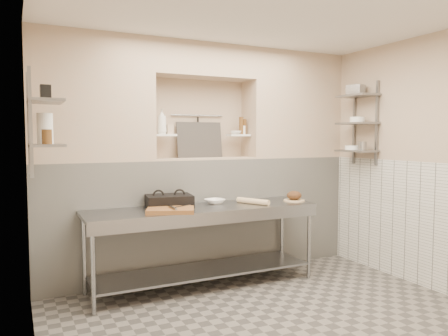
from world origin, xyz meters
TOP-DOWN VIEW (x-y plane):
  - floor at (0.00, 0.00)m, footprint 4.00×3.90m
  - ceiling at (0.00, 0.00)m, footprint 4.00×3.90m
  - wall_left at (-2.05, 0.00)m, footprint 0.10×3.90m
  - wall_right at (2.05, 0.00)m, footprint 0.10×3.90m
  - wall_back at (0.00, 2.00)m, footprint 4.00×0.10m
  - backwall_lower at (0.00, 1.75)m, footprint 4.00×0.40m
  - alcove_sill at (0.00, 1.75)m, footprint 1.30×0.40m
  - backwall_pillar_left at (-1.33, 1.75)m, footprint 1.35×0.40m
  - backwall_pillar_right at (1.33, 1.75)m, footprint 1.35×0.40m
  - backwall_header at (0.00, 1.75)m, footprint 1.30×0.40m
  - wainscot_left at (-1.99, 0.00)m, footprint 0.02×3.90m
  - wainscot_right at (1.99, 0.00)m, footprint 0.02×3.90m
  - alcove_shelf_left at (-0.50, 1.75)m, footprint 0.28×0.16m
  - alcove_shelf_right at (0.50, 1.75)m, footprint 0.28×0.16m
  - utensil_rail at (0.00, 1.92)m, footprint 0.70×0.02m
  - hanging_steel at (0.00, 1.90)m, footprint 0.02×0.02m
  - splash_panel at (0.00, 1.85)m, footprint 0.60×0.08m
  - shelf_rail_left_a at (-1.98, 1.25)m, footprint 0.03×0.03m
  - shelf_rail_left_b at (-1.98, 0.85)m, footprint 0.03×0.03m
  - wall_shelf_left_lower at (-1.84, 1.05)m, footprint 0.30×0.50m
  - wall_shelf_left_upper at (-1.84, 1.05)m, footprint 0.30×0.50m
  - shelf_rail_right_a at (1.98, 1.25)m, footprint 0.03×0.03m
  - shelf_rail_right_b at (1.98, 0.85)m, footprint 0.03×0.03m
  - wall_shelf_right_lower at (1.84, 1.05)m, footprint 0.30×0.50m
  - wall_shelf_right_mid at (1.84, 1.05)m, footprint 0.30×0.50m
  - wall_shelf_right_upper at (1.84, 1.05)m, footprint 0.30×0.50m
  - prep_table at (-0.23, 1.18)m, footprint 2.60×0.70m
  - panini_press at (-0.58, 1.35)m, footprint 0.55×0.43m
  - cutting_board at (-0.67, 1.03)m, footprint 0.57×0.49m
  - knife_blade at (-0.52, 1.08)m, footprint 0.22×0.14m
  - tongs at (-0.66, 0.99)m, footprint 0.03×0.24m
  - mixing_bowl at (-0.01, 1.36)m, footprint 0.27×0.27m
  - rolling_pin at (0.37, 1.14)m, footprint 0.25×0.42m
  - bread_board at (0.94, 1.13)m, footprint 0.26×0.26m
  - bread_loaf at (0.94, 1.13)m, footprint 0.18×0.18m
  - bottle_soap at (-0.52, 1.75)m, footprint 0.11×0.12m
  - jar_alcove at (-0.43, 1.74)m, footprint 0.08×0.08m
  - bowl_alcove at (0.45, 1.72)m, footprint 0.18×0.18m
  - condiment_a at (0.59, 1.76)m, footprint 0.05×0.05m
  - condiment_b at (0.53, 1.74)m, footprint 0.06×0.06m
  - condiment_c at (0.57, 1.75)m, footprint 0.06×0.06m
  - jug_left at (-1.84, 1.20)m, footprint 0.14×0.14m
  - jar_left at (-1.84, 0.97)m, footprint 0.09×0.09m
  - box_left_upper at (-1.84, 0.99)m, footprint 0.09×0.09m
  - bowl_right at (1.84, 1.13)m, footprint 0.18×0.18m
  - canister_right at (1.84, 0.95)m, footprint 0.11×0.11m
  - bowl_right_mid at (1.84, 1.05)m, footprint 0.19×0.19m
  - basket_right at (1.84, 1.09)m, footprint 0.21×0.24m

SIDE VIEW (x-z plane):
  - floor at x=0.00m, z-range -0.10..0.00m
  - prep_table at x=-0.23m, z-range 0.19..1.09m
  - backwall_lower at x=0.00m, z-range 0.00..1.40m
  - wainscot_left at x=-1.99m, z-range 0.00..1.40m
  - wainscot_right at x=1.99m, z-range 0.00..1.40m
  - bread_board at x=0.94m, z-range 0.90..0.91m
  - cutting_board at x=-0.67m, z-range 0.90..0.94m
  - mixing_bowl at x=-0.01m, z-range 0.90..0.95m
  - rolling_pin at x=0.37m, z-range 0.90..0.97m
  - knife_blade at x=-0.52m, z-range 0.95..0.95m
  - tongs at x=-0.66m, z-range 0.94..0.97m
  - panini_press at x=-0.58m, z-range 0.90..1.04m
  - bread_loaf at x=0.94m, z-range 0.91..1.02m
  - wall_left at x=-2.05m, z-range 0.00..2.80m
  - wall_right at x=2.05m, z-range 0.00..2.80m
  - wall_back at x=0.00m, z-range 0.00..2.80m
  - alcove_sill at x=0.00m, z-range 1.40..1.42m
  - wall_shelf_right_lower at x=1.84m, z-range 1.49..1.51m
  - bowl_right at x=1.84m, z-range 1.51..1.57m
  - canister_right at x=1.84m, z-range 1.51..1.62m
  - wall_shelf_left_lower at x=-1.84m, z-range 1.59..1.61m
  - splash_panel at x=0.00m, z-range 1.42..1.86m
  - jar_left at x=-1.84m, z-range 1.61..1.74m
  - alcove_shelf_left at x=-0.50m, z-range 1.69..1.71m
  - alcove_shelf_right at x=0.50m, z-range 1.69..1.71m
  - bowl_alcove at x=0.45m, z-range 1.71..1.76m
  - jug_left at x=-1.84m, z-range 1.61..1.90m
  - condiment_c at x=0.57m, z-range 1.71..1.82m
  - jar_alcove at x=-0.43m, z-range 1.71..1.83m
  - hanging_steel at x=0.00m, z-range 1.63..1.93m
  - shelf_rail_left_a at x=-1.98m, z-range 1.33..2.27m
  - shelf_rail_left_b at x=-1.98m, z-range 1.33..2.27m
  - condiment_a at x=0.59m, z-range 1.71..1.91m
  - condiment_b at x=0.53m, z-range 1.71..1.93m
  - shelf_rail_right_a at x=1.98m, z-range 1.33..2.38m
  - shelf_rail_right_b at x=1.98m, z-range 1.33..2.38m
  - wall_shelf_right_mid at x=1.84m, z-range 1.84..1.86m
  - bottle_soap at x=-0.52m, z-range 1.71..2.01m
  - bowl_right_mid at x=1.84m, z-range 1.86..1.93m
  - utensil_rail at x=0.00m, z-range 1.94..1.96m
  - wall_shelf_left_upper at x=-1.84m, z-range 1.99..2.01m
  - box_left_upper at x=-1.84m, z-range 2.01..2.14m
  - backwall_pillar_left at x=-1.33m, z-range 1.40..2.80m
  - backwall_pillar_right at x=1.33m, z-range 1.40..2.80m
  - wall_shelf_right_upper at x=1.84m, z-range 2.19..2.21m
  - basket_right at x=1.84m, z-range 2.21..2.34m
  - backwall_header at x=0.00m, z-range 2.40..2.80m
  - ceiling at x=0.00m, z-range 2.80..2.90m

